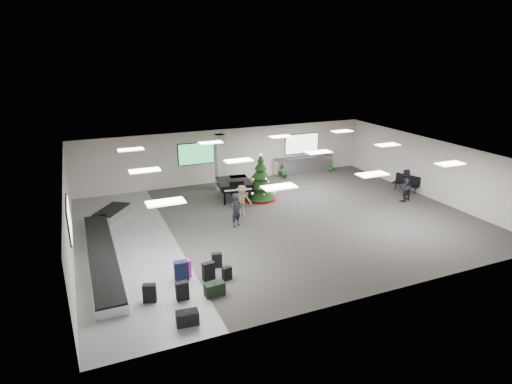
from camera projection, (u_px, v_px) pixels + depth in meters
name	position (u px, v px, depth m)	size (l,w,h in m)	color
ground	(279.00, 221.00, 20.22)	(18.00, 18.00, 0.00)	#3C3A37
room_envelope	(266.00, 171.00, 19.91)	(18.02, 14.02, 3.21)	beige
baggage_carousel	(105.00, 246.00, 17.16)	(2.28, 9.71, 0.43)	silver
service_counter	(303.00, 165.00, 27.70)	(4.05, 0.65, 1.08)	silver
suitcase_0	(182.00, 291.00, 13.81)	(0.41, 0.24, 0.65)	black
suitcase_1	(209.00, 271.00, 15.00)	(0.45, 0.27, 0.68)	black
pink_suitcase	(185.00, 269.00, 15.11)	(0.47, 0.35, 0.68)	#EF1F9A
suitcase_3	(217.00, 260.00, 15.88)	(0.41, 0.27, 0.58)	black
navy_suitcase	(181.00, 271.00, 14.92)	(0.50, 0.31, 0.76)	black
suitcase_5	(150.00, 293.00, 13.69)	(0.46, 0.34, 0.64)	black
green_duffel	(215.00, 289.00, 14.09)	(0.69, 0.38, 0.47)	black
suitcase_7	(227.00, 273.00, 15.02)	(0.36, 0.23, 0.50)	black
black_duffel	(187.00, 318.00, 12.59)	(0.69, 0.43, 0.45)	black
christmas_tree	(261.00, 184.00, 22.76)	(1.83, 1.83, 2.61)	maroon
grand_piano	(234.00, 184.00, 22.74)	(1.96, 2.38, 1.24)	black
bench	(407.00, 182.00, 24.19)	(1.01, 1.57, 0.94)	black
traveler_a	(236.00, 210.00, 19.37)	(0.56, 0.37, 1.54)	black
traveler_b	(242.00, 200.00, 20.72)	(0.98, 0.56, 1.51)	#827150
traveler_bench	(404.00, 185.00, 22.56)	(0.85, 0.66, 1.75)	black
potted_plant_left	(285.00, 173.00, 26.60)	(0.43, 0.34, 0.77)	#174315
potted_plant_right	(330.00, 165.00, 28.22)	(0.43, 0.43, 0.76)	#174315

